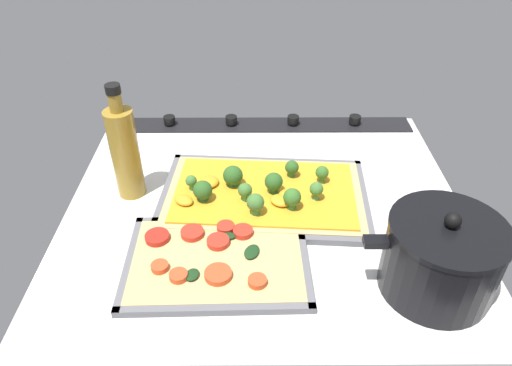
{
  "coord_description": "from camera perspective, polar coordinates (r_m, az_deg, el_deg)",
  "views": [
    {
      "loc": [
        2.03,
        71.53,
        57.88
      ],
      "look_at": [
        1.68,
        0.99,
        5.98
      ],
      "focal_mm": 33.24,
      "sensor_mm": 36.0,
      "label": 1
    }
  ],
  "objects": [
    {
      "name": "broccoli_pizza",
      "position": [
        0.92,
        0.68,
        -1.07
      ],
      "size": [
        39.37,
        25.6,
        5.66
      ],
      "color": "tan",
      "rests_on": "baking_tray_front"
    },
    {
      "name": "ground_plane",
      "position": [
        0.93,
        1.03,
        -3.35
      ],
      "size": [
        75.84,
        69.07,
        3.0
      ],
      "primitive_type": "cube",
      "color": "silver"
    },
    {
      "name": "stove_control_panel",
      "position": [
        1.18,
        0.75,
        7.15
      ],
      "size": [
        72.81,
        7.0,
        2.6
      ],
      "color": "black",
      "rests_on": "ground_plane"
    },
    {
      "name": "oil_bottle",
      "position": [
        0.93,
        -15.5,
        3.72
      ],
      "size": [
        5.39,
        5.39,
        23.31
      ],
      "color": "olive",
      "rests_on": "ground_plane"
    },
    {
      "name": "baking_tray_front",
      "position": [
        0.93,
        0.98,
        -1.68
      ],
      "size": [
        41.92,
        28.15,
        1.3
      ],
      "color": "slate",
      "rests_on": "ground_plane"
    },
    {
      "name": "cooking_pot",
      "position": [
        0.78,
        21.36,
        -8.34
      ],
      "size": [
        24.39,
        17.53,
        14.95
      ],
      "color": "black",
      "rests_on": "ground_plane"
    },
    {
      "name": "baking_tray_back",
      "position": [
        0.8,
        -4.67,
        -9.47
      ],
      "size": [
        30.84,
        22.17,
        1.3
      ],
      "color": "slate",
      "rests_on": "ground_plane"
    },
    {
      "name": "veggie_pizza_back",
      "position": [
        0.8,
        -4.96,
        -8.93
      ],
      "size": [
        28.39,
        19.72,
        1.9
      ],
      "color": "tan",
      "rests_on": "baking_tray_back"
    }
  ]
}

